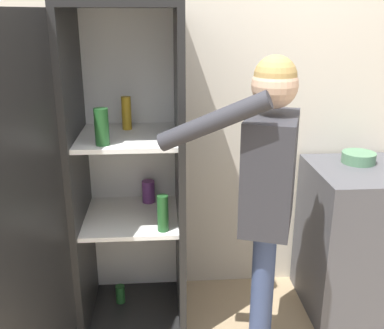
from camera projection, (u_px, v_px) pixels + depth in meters
name	position (u px, v px, depth m)	size (l,w,h in m)	color
wall_back	(183.00, 94.00, 2.67)	(7.00, 0.06, 2.55)	beige
refrigerator	(111.00, 181.00, 2.36)	(0.79, 1.16, 1.79)	black
person	(268.00, 178.00, 2.12)	(0.71, 0.51, 1.56)	#384770
counter	(355.00, 240.00, 2.68)	(0.57, 0.60, 0.90)	#4C4C51
bowl	(359.00, 158.00, 2.62)	(0.19, 0.19, 0.06)	#517F5B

